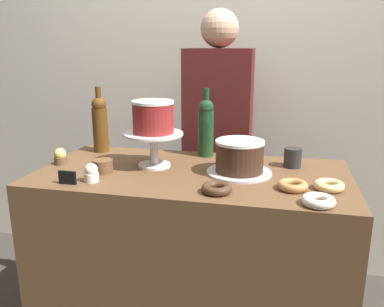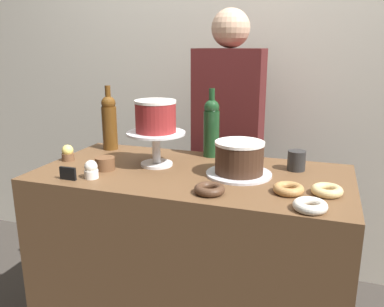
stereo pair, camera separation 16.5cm
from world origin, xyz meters
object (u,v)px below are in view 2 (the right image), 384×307
at_px(donut_glazed, 327,190).
at_px(barista_figure, 228,153).
at_px(coffee_cup_ceramic, 296,161).
at_px(cake_stand_pedestal, 156,143).
at_px(white_layer_cake, 156,116).
at_px(chocolate_round_cake, 239,157).
at_px(cupcake_vanilla, 91,170).
at_px(donut_chocolate, 210,189).
at_px(donut_sugar, 310,206).
at_px(price_sign_chalkboard, 68,173).
at_px(donut_maple, 288,189).
at_px(wine_bottle_amber, 109,121).
at_px(wine_bottle_green, 211,127).
at_px(cookie_stack, 105,163).
at_px(cupcake_lemon, 68,153).

height_order(donut_glazed, barista_figure, barista_figure).
distance_m(coffee_cup_ceramic, barista_figure, 0.57).
relative_size(cake_stand_pedestal, white_layer_cake, 1.44).
bearing_deg(chocolate_round_cake, cupcake_vanilla, -157.54).
distance_m(donut_chocolate, coffee_cup_ceramic, 0.47).
xyz_separation_m(donut_sugar, price_sign_chalkboard, (-0.93, 0.01, 0.01)).
bearing_deg(price_sign_chalkboard, donut_maple, 8.61).
relative_size(cupcake_vanilla, donut_maple, 0.66).
relative_size(wine_bottle_amber, donut_chocolate, 2.91).
bearing_deg(white_layer_cake, barista_figure, 69.37).
bearing_deg(coffee_cup_ceramic, price_sign_chalkboard, -153.63).
relative_size(white_layer_cake, donut_chocolate, 1.60).
distance_m(donut_maple, coffee_cup_ceramic, 0.29).
bearing_deg(cupcake_vanilla, chocolate_round_cake, 22.46).
height_order(wine_bottle_amber, barista_figure, barista_figure).
distance_m(white_layer_cake, coffee_cup_ceramic, 0.63).
xyz_separation_m(cake_stand_pedestal, donut_maple, (0.59, -0.17, -0.09)).
height_order(cake_stand_pedestal, price_sign_chalkboard, cake_stand_pedestal).
xyz_separation_m(wine_bottle_amber, donut_glazed, (1.06, -0.33, -0.13)).
bearing_deg(coffee_cup_ceramic, barista_figure, 134.69).
xyz_separation_m(donut_chocolate, donut_maple, (0.27, 0.09, 0.00)).
height_order(donut_glazed, donut_maple, same).
distance_m(donut_maple, barista_figure, 0.80).
height_order(wine_bottle_green, cookie_stack, wine_bottle_green).
height_order(cupcake_vanilla, coffee_cup_ceramic, coffee_cup_ceramic).
bearing_deg(white_layer_cake, donut_sugar, -24.18).
bearing_deg(wine_bottle_green, donut_glazed, -34.12).
bearing_deg(donut_glazed, chocolate_round_cake, 161.08).
xyz_separation_m(donut_chocolate, cookie_stack, (-0.50, 0.13, 0.01)).
distance_m(chocolate_round_cake, price_sign_chalkboard, 0.69).
bearing_deg(donut_sugar, coffee_cup_ceramic, 100.30).
xyz_separation_m(chocolate_round_cake, donut_sugar, (0.30, -0.28, -0.06)).
bearing_deg(chocolate_round_cake, wine_bottle_amber, 163.77).
distance_m(cake_stand_pedestal, donut_glazed, 0.74).
distance_m(cupcake_vanilla, donut_maple, 0.77).
relative_size(chocolate_round_cake, coffee_cup_ceramic, 2.37).
height_order(cupcake_lemon, donut_sugar, cupcake_lemon).
xyz_separation_m(donut_sugar, cookie_stack, (-0.86, 0.17, 0.01)).
bearing_deg(coffee_cup_ceramic, cake_stand_pedestal, -168.03).
height_order(cupcake_lemon, price_sign_chalkboard, cupcake_lemon).
xyz_separation_m(cupcake_lemon, coffee_cup_ceramic, (1.01, 0.19, 0.01)).
relative_size(white_layer_cake, wine_bottle_green, 0.55).
distance_m(wine_bottle_green, cookie_stack, 0.53).
relative_size(cake_stand_pedestal, wine_bottle_green, 0.79).
bearing_deg(price_sign_chalkboard, cupcake_vanilla, 31.58).
relative_size(donut_glazed, coffee_cup_ceramic, 1.32).
height_order(donut_chocolate, coffee_cup_ceramic, coffee_cup_ceramic).
height_order(donut_glazed, cookie_stack, cookie_stack).
xyz_separation_m(wine_bottle_amber, donut_maple, (0.93, -0.36, -0.13)).
distance_m(cupcake_lemon, donut_glazed, 1.15).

